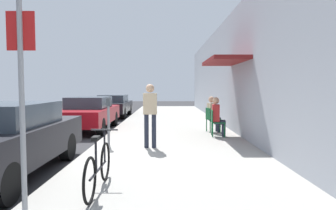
% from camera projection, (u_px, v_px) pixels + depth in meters
% --- Properties ---
extents(ground_plane, '(60.00, 60.00, 0.00)m').
position_uv_depth(ground_plane, '(86.00, 155.00, 7.52)').
color(ground_plane, '#2D2D30').
extents(sidewalk_slab, '(4.50, 32.00, 0.12)m').
position_uv_depth(sidewalk_slab, '(172.00, 139.00, 9.53)').
color(sidewalk_slab, '#9E9B93').
rests_on(sidewalk_slab, ground_plane).
extents(building_facade, '(1.40, 32.00, 4.56)m').
position_uv_depth(building_facade, '(247.00, 70.00, 9.41)').
color(building_facade, '#999EA8').
rests_on(building_facade, ground_plane).
extents(parked_car_0, '(1.80, 4.40, 1.42)m').
position_uv_depth(parked_car_0, '(3.00, 139.00, 5.67)').
color(parked_car_0, black).
rests_on(parked_car_0, ground_plane).
extents(parked_car_1, '(1.80, 4.40, 1.35)m').
position_uv_depth(parked_car_1, '(89.00, 113.00, 12.01)').
color(parked_car_1, maroon).
rests_on(parked_car_1, ground_plane).
extents(parked_car_2, '(1.80, 4.40, 1.29)m').
position_uv_depth(parked_car_2, '(113.00, 105.00, 17.54)').
color(parked_car_2, black).
rests_on(parked_car_2, ground_plane).
extents(parking_meter, '(0.12, 0.10, 1.32)m').
position_uv_depth(parking_meter, '(109.00, 118.00, 8.17)').
color(parking_meter, slate).
rests_on(parking_meter, sidewalk_slab).
extents(street_sign, '(0.32, 0.06, 2.60)m').
position_uv_depth(street_sign, '(22.00, 95.00, 3.36)').
color(street_sign, gray).
rests_on(street_sign, sidewalk_slab).
extents(bicycle_0, '(0.46, 1.71, 0.90)m').
position_uv_depth(bicycle_0, '(98.00, 168.00, 4.59)').
color(bicycle_0, black).
rests_on(bicycle_0, sidewalk_slab).
extents(cafe_chair_0, '(0.47, 0.47, 0.87)m').
position_uv_depth(cafe_chair_0, '(216.00, 121.00, 9.73)').
color(cafe_chair_0, '#14592D').
rests_on(cafe_chair_0, sidewalk_slab).
extents(seated_patron_0, '(0.45, 0.38, 1.29)m').
position_uv_depth(seated_patron_0, '(218.00, 115.00, 9.71)').
color(seated_patron_0, '#232838').
rests_on(seated_patron_0, sidewalk_slab).
extents(cafe_chair_1, '(0.52, 0.52, 0.87)m').
position_uv_depth(cafe_chair_1, '(211.00, 118.00, 10.68)').
color(cafe_chair_1, '#14592D').
rests_on(cafe_chair_1, sidewalk_slab).
extents(seated_patron_1, '(0.48, 0.43, 1.29)m').
position_uv_depth(seated_patron_1, '(213.00, 113.00, 10.68)').
color(seated_patron_1, '#232838').
rests_on(seated_patron_1, sidewalk_slab).
extents(pedestrian_standing, '(0.36, 0.22, 1.70)m').
position_uv_depth(pedestrian_standing, '(150.00, 110.00, 7.85)').
color(pedestrian_standing, '#232838').
rests_on(pedestrian_standing, sidewalk_slab).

